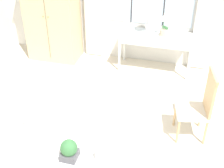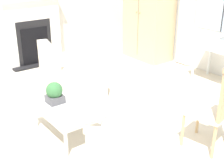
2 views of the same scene
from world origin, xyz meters
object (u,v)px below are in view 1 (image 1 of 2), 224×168
at_px(table_lamp, 148,11).
at_px(pillar_candle, 98,155).
at_px(armchair_upholstered, 32,116).
at_px(side_chair_wooden, 201,103).
at_px(potted_plant_small, 69,150).
at_px(armoire, 52,10).
at_px(potted_orchid, 163,27).
at_px(coffee_table, 86,160).
at_px(console_table, 156,39).

height_order(table_lamp, pillar_candle, table_lamp).
height_order(armchair_upholstered, side_chair_wooden, side_chair_wooden).
height_order(potted_plant_small, pillar_candle, potted_plant_small).
distance_m(armoire, potted_orchid, 2.19).
distance_m(armoire, potted_plant_small, 3.34).
relative_size(side_chair_wooden, potted_plant_small, 3.97).
bearing_deg(potted_plant_small, armoire, 116.63).
relative_size(armoire, potted_orchid, 4.60).
relative_size(armchair_upholstered, pillar_candle, 6.63).
height_order(armoire, pillar_candle, armoire).
bearing_deg(potted_orchid, coffee_table, -100.09).
bearing_deg(pillar_candle, potted_plant_small, -169.51).
xyz_separation_m(armchair_upholstered, coffee_table, (1.07, -0.66, 0.07)).
distance_m(armoire, armchair_upholstered, 2.43).
distance_m(console_table, side_chair_wooden, 1.93).
relative_size(potted_orchid, side_chair_wooden, 0.42).
height_order(console_table, coffee_table, console_table).
height_order(console_table, side_chair_wooden, side_chair_wooden).
height_order(side_chair_wooden, pillar_candle, side_chair_wooden).
relative_size(armoire, side_chair_wooden, 1.93).
xyz_separation_m(armoire, coffee_table, (1.67, -2.90, -0.69)).
distance_m(armoire, side_chair_wooden, 3.44).
relative_size(table_lamp, pillar_candle, 3.42).
relative_size(potted_plant_small, pillar_candle, 1.69).
xyz_separation_m(table_lamp, side_chair_wooden, (1.08, -1.77, -0.59)).
relative_size(table_lamp, armchair_upholstered, 0.52).
height_order(table_lamp, side_chair_wooden, table_lamp).
height_order(console_table, potted_plant_small, console_table).
relative_size(console_table, pillar_candle, 8.71).
bearing_deg(coffee_table, armoire, 119.89).
distance_m(armchair_upholstered, pillar_candle, 1.40).
distance_m(table_lamp, potted_orchid, 0.42).
xyz_separation_m(side_chair_wooden, potted_plant_small, (-1.47, -1.24, -0.07)).
bearing_deg(side_chair_wooden, coffee_table, -137.21).
bearing_deg(armchair_upholstered, side_chair_wooden, 12.56).
distance_m(armoire, console_table, 2.11).
distance_m(potted_orchid, armchair_upholstered, 2.82).
xyz_separation_m(table_lamp, pillar_candle, (-0.06, -2.95, -0.72)).
bearing_deg(armoire, armchair_upholstered, -75.07).
relative_size(table_lamp, coffee_table, 0.60).
height_order(side_chair_wooden, coffee_table, side_chair_wooden).
xyz_separation_m(side_chair_wooden, pillar_candle, (-1.13, -1.18, -0.13)).
xyz_separation_m(table_lamp, armchair_upholstered, (-1.28, -2.30, -0.90)).
bearing_deg(coffee_table, table_lamp, 86.01).
height_order(potted_orchid, coffee_table, potted_orchid).
xyz_separation_m(armchair_upholstered, pillar_candle, (1.22, -0.66, 0.18)).
height_order(potted_orchid, potted_plant_small, potted_orchid).
distance_m(potted_orchid, potted_plant_small, 3.07).
xyz_separation_m(potted_orchid, coffee_table, (-0.52, -2.91, -0.56)).
distance_m(armchair_upholstered, potted_plant_small, 1.16).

